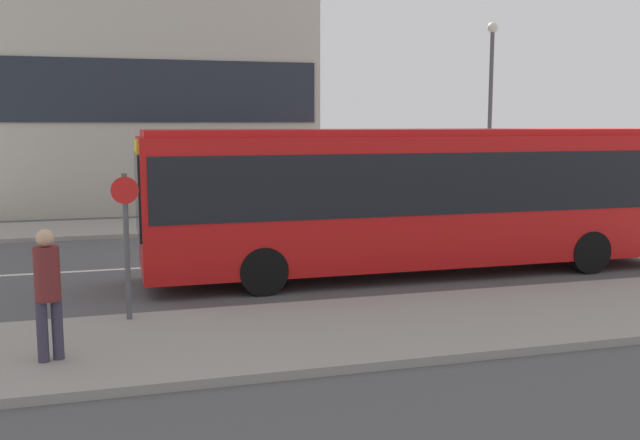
% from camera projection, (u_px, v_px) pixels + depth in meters
% --- Properties ---
extents(ground_plane, '(120.00, 120.00, 0.00)m').
position_uv_depth(ground_plane, '(245.00, 262.00, 17.17)').
color(ground_plane, '#4F4F51').
extents(sidewalk_near, '(44.00, 3.50, 0.13)m').
position_uv_depth(sidewalk_near, '(314.00, 333.00, 11.21)').
color(sidewalk_near, gray).
rests_on(sidewalk_near, ground_plane).
extents(sidewalk_far, '(44.00, 3.50, 0.13)m').
position_uv_depth(sidewalk_far, '(211.00, 224.00, 23.12)').
color(sidewalk_far, gray).
rests_on(sidewalk_far, ground_plane).
extents(lane_centerline, '(41.80, 0.16, 0.01)m').
position_uv_depth(lane_centerline, '(245.00, 262.00, 17.17)').
color(lane_centerline, silver).
rests_on(lane_centerline, ground_plane).
extents(city_bus, '(12.00, 2.49, 3.21)m').
position_uv_depth(city_bus, '(417.00, 191.00, 15.75)').
color(city_bus, red).
rests_on(city_bus, ground_plane).
extents(parked_car_0, '(3.93, 1.73, 1.42)m').
position_uv_depth(parked_car_0, '(636.00, 202.00, 24.22)').
color(parked_car_0, maroon).
rests_on(parked_car_0, ground_plane).
extents(pedestrian_near_stop, '(0.34, 0.34, 1.81)m').
position_uv_depth(pedestrian_near_stop, '(48.00, 286.00, 9.59)').
color(pedestrian_near_stop, '#383347').
rests_on(pedestrian_near_stop, sidewalk_near).
extents(bus_stop_sign, '(0.44, 0.12, 2.41)m').
position_uv_depth(bus_stop_sign, '(126.00, 234.00, 11.57)').
color(bus_stop_sign, '#4C4C51').
rests_on(bus_stop_sign, sidewalk_near).
extents(street_lamp, '(0.36, 0.36, 6.58)m').
position_uv_depth(street_lamp, '(490.00, 98.00, 24.42)').
color(street_lamp, '#4C4C51').
rests_on(street_lamp, sidewalk_far).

